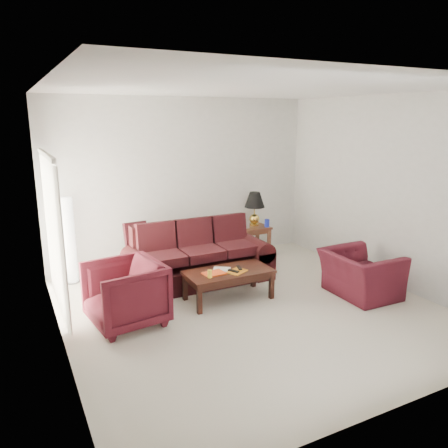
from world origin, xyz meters
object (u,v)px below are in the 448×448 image
floor_lamp (69,240)px  armchair_left (125,294)px  sofa (199,254)px  armchair_right (360,274)px  end_table (254,240)px  coffee_table (228,285)px

floor_lamp → armchair_left: size_ratio=1.55×
sofa → armchair_right: 2.53m
end_table → floor_lamp: floor_lamp is taller
end_table → armchair_right: (0.41, -2.47, 0.05)m
sofa → end_table: 1.79m
end_table → coffee_table: (-1.44, -1.71, -0.07)m
armchair_left → armchair_right: bearing=71.8°
armchair_left → coffee_table: (1.56, 0.11, -0.20)m
end_table → armchair_left: size_ratio=0.63×
sofa → armchair_right: sofa is taller
coffee_table → armchair_left: bearing=-176.0°
armchair_left → coffee_table: 1.58m
armchair_left → sofa: bearing=115.5°
end_table → armchair_right: 2.51m
end_table → floor_lamp: (-3.42, 0.05, 0.43)m
sofa → coffee_table: 0.88m
end_table → floor_lamp: size_ratio=0.41×
armchair_left → floor_lamp: bearing=-174.7°
sofa → armchair_left: bearing=-144.9°
end_table → armchair_right: armchair_right is taller
armchair_left → armchair_right: 3.47m
sofa → armchair_left: (-1.45, -0.94, -0.06)m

